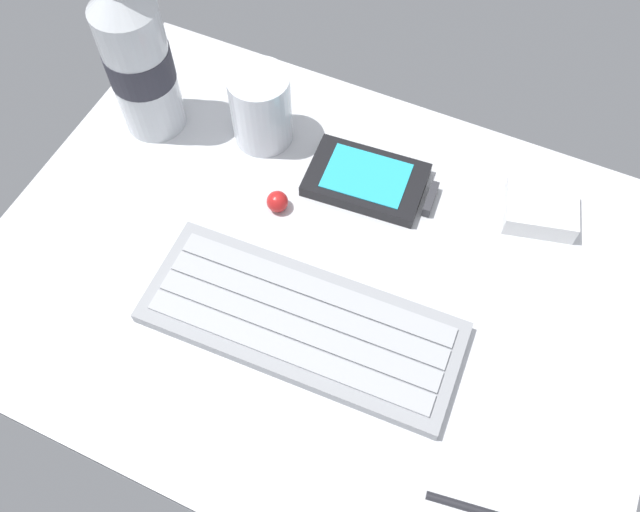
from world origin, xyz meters
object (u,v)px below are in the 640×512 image
object	(u,v)px
juice_cup	(261,111)
stylus_pen	(486,512)
charger_block	(540,210)
water_bottle	(138,58)
keyboard	(302,322)
handheld_device	(372,182)
trackball_mouse	(277,202)

from	to	relation	value
juice_cup	stylus_pen	bearing A→B (deg)	-39.18
charger_block	stylus_pen	distance (cm)	29.64
water_bottle	juice_cup	bearing A→B (deg)	14.26
keyboard	handheld_device	distance (cm)	17.37
juice_cup	charger_block	bearing A→B (deg)	3.77
handheld_device	trackball_mouse	xyz separation A→B (cm)	(-7.66, -6.51, 0.37)
handheld_device	charger_block	world-z (taller)	charger_block
keyboard	handheld_device	xyz separation A→B (cm)	(-0.18, 17.37, -0.08)
water_bottle	stylus_pen	world-z (taller)	water_bottle
water_bottle	charger_block	distance (cm)	42.78
charger_block	stylus_pen	bearing A→B (deg)	-82.87
trackball_mouse	handheld_device	bearing A→B (deg)	40.37
juice_cup	charger_block	xyz separation A→B (cm)	(29.98, 1.97, -2.71)
juice_cup	water_bottle	world-z (taller)	water_bottle
trackball_mouse	stylus_pen	world-z (taller)	trackball_mouse
juice_cup	trackball_mouse	xyz separation A→B (cm)	(5.64, -7.96, -2.81)
handheld_device	stylus_pen	xyz separation A→B (cm)	(20.35, -25.99, -0.38)
charger_block	trackball_mouse	bearing A→B (deg)	-157.80
keyboard	handheld_device	world-z (taller)	keyboard
juice_cup	keyboard	bearing A→B (deg)	-54.38
keyboard	charger_block	size ratio (longest dim) A/B	4.20
handheld_device	stylus_pen	world-z (taller)	handheld_device
juice_cup	handheld_device	bearing A→B (deg)	-6.20
stylus_pen	trackball_mouse	bearing A→B (deg)	136.78
keyboard	charger_block	distance (cm)	26.54
keyboard	juice_cup	world-z (taller)	juice_cup
keyboard	trackball_mouse	world-z (taller)	trackball_mouse
keyboard	water_bottle	size ratio (longest dim) A/B	1.41
keyboard	trackball_mouse	distance (cm)	13.40
trackball_mouse	charger_block	bearing A→B (deg)	22.20
handheld_device	juice_cup	size ratio (longest dim) A/B	1.55
keyboard	charger_block	xyz separation A→B (cm)	(16.49, 20.79, 0.39)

